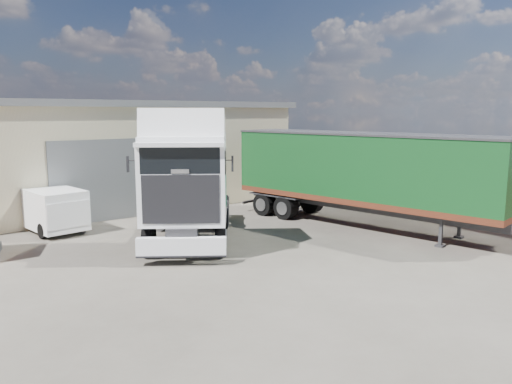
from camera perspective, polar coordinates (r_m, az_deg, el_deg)
ground at (r=15.53m, az=2.41°, el=-8.81°), size 120.00×120.00×0.00m
brick_boundary_wall at (r=27.43m, az=13.10°, el=1.52°), size 0.35×26.00×2.50m
tractor_unit at (r=17.88m, az=-7.85°, el=0.31°), size 6.35×7.47×4.91m
box_trailer at (r=21.18m, az=11.95°, el=2.48°), size 4.58×12.08×3.93m
panel_van at (r=22.01m, az=-22.62°, el=-1.73°), size 2.26×4.43×1.74m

